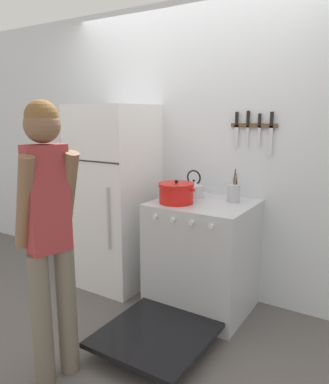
# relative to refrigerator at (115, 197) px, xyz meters

# --- Properties ---
(ground_plane) EXTENTS (14.00, 14.00, 0.00)m
(ground_plane) POSITION_rel_refrigerator_xyz_m (0.62, 0.32, -0.84)
(ground_plane) COLOR #5B5654
(wall_back) EXTENTS (10.00, 0.06, 2.55)m
(wall_back) POSITION_rel_refrigerator_xyz_m (0.62, 0.35, 0.43)
(wall_back) COLOR silver
(wall_back) RESTS_ON ground_plane
(refrigerator) EXTENTS (0.65, 0.67, 1.68)m
(refrigerator) POSITION_rel_refrigerator_xyz_m (0.00, 0.00, 0.00)
(refrigerator) COLOR white
(refrigerator) RESTS_ON ground_plane
(stove_range) EXTENTS (0.77, 1.41, 0.91)m
(stove_range) POSITION_rel_refrigerator_xyz_m (0.92, -0.05, -0.39)
(stove_range) COLOR silver
(stove_range) RESTS_ON ground_plane
(dutch_oven_pot) EXTENTS (0.32, 0.28, 0.19)m
(dutch_oven_pot) POSITION_rel_refrigerator_xyz_m (0.75, -0.15, 0.15)
(dutch_oven_pot) COLOR red
(dutch_oven_pot) RESTS_ON stove_range
(tea_kettle) EXTENTS (0.21, 0.17, 0.23)m
(tea_kettle) POSITION_rel_refrigerator_xyz_m (0.76, 0.12, 0.14)
(tea_kettle) COLOR silver
(tea_kettle) RESTS_ON stove_range
(utensil_jar) EXTENTS (0.10, 0.10, 0.26)m
(utensil_jar) POSITION_rel_refrigerator_xyz_m (1.12, 0.13, 0.14)
(utensil_jar) COLOR #B7BABF
(utensil_jar) RESTS_ON stove_range
(person) EXTENTS (0.33, 0.39, 1.68)m
(person) POSITION_rel_refrigerator_xyz_m (0.55, -1.25, 0.12)
(person) COLOR #6B6051
(person) RESTS_ON ground_plane
(wall_knife_strip) EXTENTS (0.38, 0.03, 0.35)m
(wall_knife_strip) POSITION_rel_refrigerator_xyz_m (1.19, 0.31, 0.67)
(wall_knife_strip) COLOR brown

